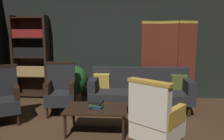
# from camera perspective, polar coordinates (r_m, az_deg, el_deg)

# --- Properties ---
(ground_plane) EXTENTS (10.00, 10.00, 0.00)m
(ground_plane) POSITION_cam_1_polar(r_m,az_deg,el_deg) (3.68, -1.00, -16.85)
(ground_plane) COLOR #3D2819
(back_wall) EXTENTS (7.20, 0.10, 2.80)m
(back_wall) POSITION_cam_1_polar(r_m,az_deg,el_deg) (5.75, 1.27, 7.09)
(back_wall) COLOR black
(back_wall) RESTS_ON ground_plane
(folding_screen) EXTENTS (1.29, 0.28, 1.90)m
(folding_screen) POSITION_cam_1_polar(r_m,az_deg,el_deg) (5.55, 13.95, 2.45)
(folding_screen) COLOR #5B2319
(folding_screen) RESTS_ON ground_plane
(bookshelf) EXTENTS (0.90, 0.32, 2.05)m
(bookshelf) POSITION_cam_1_polar(r_m,az_deg,el_deg) (6.03, -19.76, 3.45)
(bookshelf) COLOR black
(bookshelf) RESTS_ON ground_plane
(velvet_couch) EXTENTS (2.12, 0.78, 0.88)m
(velvet_couch) POSITION_cam_1_polar(r_m,az_deg,el_deg) (4.89, 7.05, -4.63)
(velvet_couch) COLOR black
(velvet_couch) RESTS_ON ground_plane
(coffee_table) EXTENTS (1.00, 0.64, 0.42)m
(coffee_table) POSITION_cam_1_polar(r_m,az_deg,el_deg) (3.75, -3.95, -10.16)
(coffee_table) COLOR black
(coffee_table) RESTS_ON ground_plane
(armchair_gilt_accent) EXTENTS (0.81, 0.81, 1.04)m
(armchair_gilt_accent) POSITION_cam_1_polar(r_m,az_deg,el_deg) (3.13, 10.85, -12.07)
(armchair_gilt_accent) COLOR #B78E33
(armchair_gilt_accent) RESTS_ON ground_plane
(armchair_wing_left) EXTENTS (0.79, 0.79, 1.04)m
(armchair_wing_left) POSITION_cam_1_polar(r_m,az_deg,el_deg) (4.57, -26.02, -5.99)
(armchair_wing_left) COLOR black
(armchair_wing_left) RESTS_ON ground_plane
(armchair_wing_right) EXTENTS (0.67, 0.67, 1.04)m
(armchair_wing_right) POSITION_cam_1_polar(r_m,az_deg,el_deg) (4.70, -12.81, -4.85)
(armchair_wing_right) COLOR black
(armchair_wing_right) RESTS_ON ground_plane
(potted_plant) EXTENTS (0.59, 0.59, 0.88)m
(potted_plant) POSITION_cam_1_polar(r_m,az_deg,el_deg) (5.32, -9.31, -2.89)
(potted_plant) COLOR brown
(potted_plant) RESTS_ON ground_plane
(book_navy_cloth) EXTENTS (0.23, 0.20, 0.03)m
(book_navy_cloth) POSITION_cam_1_polar(r_m,az_deg,el_deg) (3.74, -4.04, -9.19)
(book_navy_cloth) COLOR navy
(book_navy_cloth) RESTS_ON coffee_table
(book_green_cloth) EXTENTS (0.24, 0.19, 0.04)m
(book_green_cloth) POSITION_cam_1_polar(r_m,az_deg,el_deg) (3.73, -4.05, -8.68)
(book_green_cloth) COLOR #1E4C28
(book_green_cloth) RESTS_ON book_navy_cloth
(book_black_cloth) EXTENTS (0.24, 0.18, 0.04)m
(book_black_cloth) POSITION_cam_1_polar(r_m,az_deg,el_deg) (3.72, -4.05, -8.08)
(book_black_cloth) COLOR black
(book_black_cloth) RESTS_ON book_green_cloth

